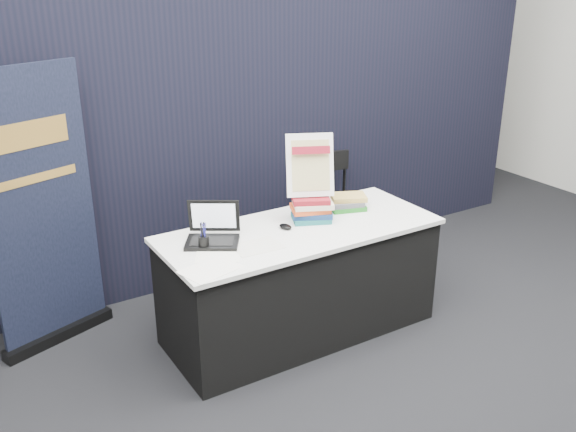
# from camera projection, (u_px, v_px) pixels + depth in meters

# --- Properties ---
(floor) EXTENTS (8.00, 8.00, 0.00)m
(floor) POSITION_uv_depth(u_px,v_px,m) (348.00, 370.00, 3.93)
(floor) COLOR black
(floor) RESTS_ON ground
(wall_back) EXTENTS (8.00, 0.02, 3.50)m
(wall_back) POSITION_uv_depth(u_px,v_px,m) (116.00, 23.00, 6.44)
(wall_back) COLOR beige
(wall_back) RESTS_ON floor
(drape_partition) EXTENTS (6.00, 0.08, 2.40)m
(drape_partition) POSITION_uv_depth(u_px,v_px,m) (224.00, 125.00, 4.75)
(drape_partition) COLOR black
(drape_partition) RESTS_ON floor
(display_table) EXTENTS (1.80, 0.75, 0.75)m
(display_table) POSITION_uv_depth(u_px,v_px,m) (300.00, 280.00, 4.22)
(display_table) COLOR black
(display_table) RESTS_ON floor
(laptop) EXTENTS (0.38, 0.40, 0.24)m
(laptop) POSITION_uv_depth(u_px,v_px,m) (209.00, 233.00, 3.87)
(laptop) COLOR black
(laptop) RESTS_ON display_table
(mouse) EXTENTS (0.08, 0.11, 0.03)m
(mouse) POSITION_uv_depth(u_px,v_px,m) (285.00, 227.00, 4.07)
(mouse) COLOR black
(mouse) RESTS_ON display_table
(brochure_left) EXTENTS (0.35, 0.29, 0.00)m
(brochure_left) POSITION_uv_depth(u_px,v_px,m) (210.00, 269.00, 3.54)
(brochure_left) COLOR white
(brochure_left) RESTS_ON display_table
(brochure_mid) EXTENTS (0.31, 0.28, 0.00)m
(brochure_mid) POSITION_uv_depth(u_px,v_px,m) (218.00, 256.00, 3.70)
(brochure_mid) COLOR white
(brochure_mid) RESTS_ON display_table
(brochure_right) EXTENTS (0.30, 0.22, 0.00)m
(brochure_right) POSITION_uv_depth(u_px,v_px,m) (257.00, 246.00, 3.82)
(brochure_right) COLOR silver
(brochure_right) RESTS_ON display_table
(pen_cup) EXTENTS (0.08, 0.08, 0.08)m
(pen_cup) POSITION_uv_depth(u_px,v_px,m) (204.00, 242.00, 3.77)
(pen_cup) COLOR black
(pen_cup) RESTS_ON display_table
(book_stack_tall) EXTENTS (0.29, 0.26, 0.16)m
(book_stack_tall) POSITION_uv_depth(u_px,v_px,m) (312.00, 208.00, 4.18)
(book_stack_tall) COLOR #1C686A
(book_stack_tall) RESTS_ON display_table
(book_stack_short) EXTENTS (0.27, 0.24, 0.10)m
(book_stack_short) POSITION_uv_depth(u_px,v_px,m) (348.00, 202.00, 4.38)
(book_stack_short) COLOR #1E721F
(book_stack_short) RESTS_ON display_table
(info_sign) EXTENTS (0.33, 0.23, 0.42)m
(info_sign) POSITION_uv_depth(u_px,v_px,m) (310.00, 166.00, 4.10)
(info_sign) COLOR black
(info_sign) RESTS_ON book_stack_tall
(pullup_banner) EXTENTS (0.75, 0.34, 1.79)m
(pullup_banner) POSITION_uv_depth(u_px,v_px,m) (43.00, 227.00, 3.98)
(pullup_banner) COLOR black
(pullup_banner) RESTS_ON floor
(stacking_chair) EXTENTS (0.50, 0.51, 0.91)m
(stacking_chair) POSITION_uv_depth(u_px,v_px,m) (336.00, 205.00, 5.14)
(stacking_chair) COLOR black
(stacking_chair) RESTS_ON floor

